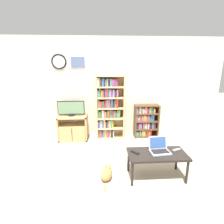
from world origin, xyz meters
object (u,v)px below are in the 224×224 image
object	(u,v)px
tv_stand	(73,128)
remote_near_laptop	(135,152)
bookshelf_tall	(109,107)
television	(71,108)
coffee_table	(157,156)
laptop	(159,148)
cat	(107,173)
bookshelf_short	(145,121)
remote_far_from_laptop	(177,150)

from	to	relation	value
tv_stand	remote_near_laptop	xyz separation A→B (m)	(1.32, -1.64, 0.15)
tv_stand	bookshelf_tall	world-z (taller)	bookshelf_tall
television	coffee_table	xyz separation A→B (m)	(1.72, -1.72, -0.43)
laptop	remote_near_laptop	size ratio (longest dim) A/B	2.39
remote_near_laptop	cat	world-z (taller)	remote_near_laptop
bookshelf_short	television	bearing A→B (deg)	-178.04
tv_stand	remote_far_from_laptop	xyz separation A→B (m)	(2.08, -1.59, 0.15)
coffee_table	remote_far_from_laptop	world-z (taller)	remote_far_from_laptop
television	remote_far_from_laptop	size ratio (longest dim) A/B	4.13
tv_stand	cat	distance (m)	1.90
television	coffee_table	world-z (taller)	television
cat	television	bearing A→B (deg)	138.37
television	cat	xyz separation A→B (m)	(0.85, -1.74, -0.73)
television	cat	bearing A→B (deg)	-63.89
tv_stand	television	distance (m)	0.52
bookshelf_tall	laptop	distance (m)	1.91
bookshelf_short	cat	xyz separation A→B (m)	(-1.11, -1.80, -0.33)
television	bookshelf_short	bearing A→B (deg)	1.96
tv_stand	cat	size ratio (longest dim) A/B	1.53
coffee_table	television	bearing A→B (deg)	135.00
tv_stand	bookshelf_tall	xyz separation A→B (m)	(0.94, 0.09, 0.52)
television	laptop	distance (m)	2.44
bookshelf_short	remote_near_laptop	world-z (taller)	bookshelf_short
remote_near_laptop	remote_far_from_laptop	world-z (taller)	same
remote_near_laptop	remote_far_from_laptop	xyz separation A→B (m)	(0.76, 0.05, 0.00)
tv_stand	bookshelf_tall	bearing A→B (deg)	5.60
bookshelf_tall	laptop	xyz separation A→B (m)	(0.81, -1.70, -0.31)
television	remote_far_from_laptop	distance (m)	2.69
tv_stand	bookshelf_short	distance (m)	1.95
bookshelf_tall	cat	bearing A→B (deg)	-93.62
bookshelf_tall	cat	xyz separation A→B (m)	(-0.11, -1.79, -0.73)
remote_far_from_laptop	bookshelf_short	bearing A→B (deg)	162.04
television	laptop	world-z (taller)	television
bookshelf_tall	remote_near_laptop	distance (m)	1.81
remote_far_from_laptop	remote_near_laptop	bearing A→B (deg)	-109.05
bookshelf_tall	coffee_table	distance (m)	1.97
cat	tv_stand	bearing A→B (deg)	138.39
cat	remote_near_laptop	bearing A→B (deg)	28.49
bookshelf_short	tv_stand	bearing A→B (deg)	-176.73
tv_stand	laptop	xyz separation A→B (m)	(1.75, -1.61, 0.20)
coffee_table	bookshelf_tall	bearing A→B (deg)	113.13
remote_far_from_laptop	cat	size ratio (longest dim) A/B	0.34
tv_stand	bookshelf_short	bearing A→B (deg)	3.27
remote_far_from_laptop	cat	world-z (taller)	remote_far_from_laptop
television	remote_far_from_laptop	world-z (taller)	television
coffee_table	remote_far_from_laptop	distance (m)	0.39
television	tv_stand	bearing A→B (deg)	-65.01
bookshelf_short	remote_far_from_laptop	xyz separation A→B (m)	(0.14, -1.70, 0.04)
television	bookshelf_tall	bearing A→B (deg)	2.92
laptop	remote_far_from_laptop	size ratio (longest dim) A/B	2.18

